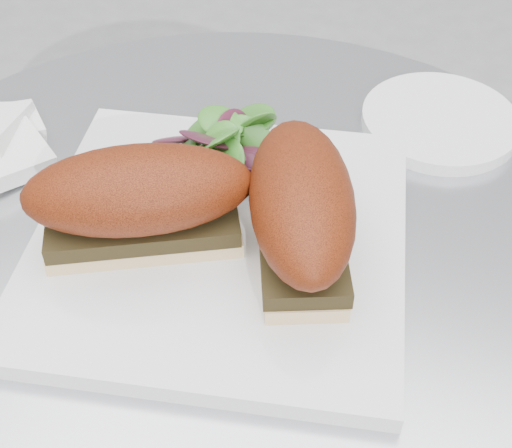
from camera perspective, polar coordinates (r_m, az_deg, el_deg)
The scene contains 6 objects.
table at distance 0.75m, azimuth -1.81°, elevation -15.94°, with size 0.70×0.70×0.73m.
plate at distance 0.56m, azimuth -2.89°, elevation -1.25°, with size 0.28×0.28×0.02m, color silver.
sandwich_left at distance 0.52m, azimuth -9.29°, elevation 2.01°, with size 0.18×0.13×0.08m.
sandwich_right at distance 0.51m, azimuth 3.62°, elevation 1.33°, with size 0.12×0.18×0.08m.
salad at distance 0.60m, azimuth -2.86°, elevation 6.82°, with size 0.10×0.10×0.05m, color #447E29, non-canonical shape.
saucer at distance 0.70m, azimuth 14.49°, elevation 7.99°, with size 0.15×0.15×0.01m, color silver.
Camera 1 is at (0.11, -0.35, 1.14)m, focal length 50.00 mm.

